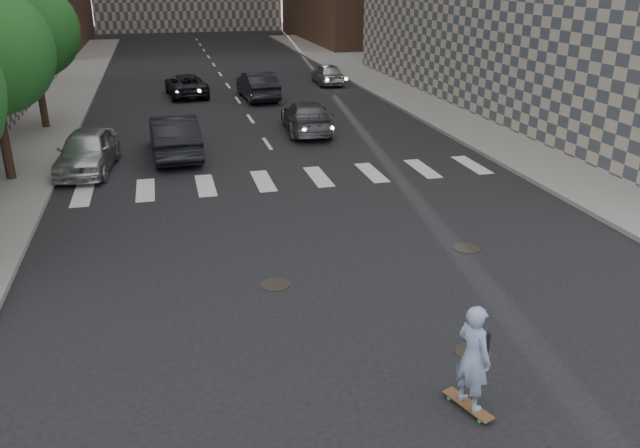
# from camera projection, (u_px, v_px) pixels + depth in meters

# --- Properties ---
(ground) EXTENTS (160.00, 160.00, 0.00)m
(ground) POSITION_uv_depth(u_px,v_px,m) (372.00, 299.00, 13.98)
(ground) COLOR black
(ground) RESTS_ON ground
(sidewalk_right) EXTENTS (13.00, 80.00, 0.15)m
(sidewalk_right) POSITION_uv_depth(u_px,v_px,m) (503.00, 100.00, 35.21)
(sidewalk_right) COLOR gray
(sidewalk_right) RESTS_ON ground
(tree_c) EXTENTS (4.20, 4.20, 6.60)m
(tree_c) POSITION_uv_depth(u_px,v_px,m) (31.00, 25.00, 27.28)
(tree_c) COLOR #382619
(tree_c) RESTS_ON sidewalk_left
(manhole_a) EXTENTS (0.70, 0.70, 0.02)m
(manhole_a) POSITION_uv_depth(u_px,v_px,m) (473.00, 352.00, 12.01)
(manhole_a) COLOR black
(manhole_a) RESTS_ON ground
(manhole_b) EXTENTS (0.70, 0.70, 0.02)m
(manhole_b) POSITION_uv_depth(u_px,v_px,m) (275.00, 285.00, 14.60)
(manhole_b) COLOR black
(manhole_b) RESTS_ON ground
(manhole_c) EXTENTS (0.70, 0.70, 0.02)m
(manhole_c) POSITION_uv_depth(u_px,v_px,m) (466.00, 248.00, 16.52)
(manhole_c) COLOR black
(manhole_c) RESTS_ON ground
(skateboarder) EXTENTS (0.64, 1.01, 1.97)m
(skateboarder) POSITION_uv_depth(u_px,v_px,m) (473.00, 357.00, 10.08)
(skateboarder) COLOR brown
(skateboarder) RESTS_ON ground
(silver_sedan) EXTENTS (2.29, 4.63, 1.52)m
(silver_sedan) POSITION_uv_depth(u_px,v_px,m) (87.00, 151.00, 22.67)
(silver_sedan) COLOR #B8BABF
(silver_sedan) RESTS_ON ground
(traffic_car_a) EXTENTS (1.99, 5.07, 1.64)m
(traffic_car_a) POSITION_uv_depth(u_px,v_px,m) (174.00, 136.00, 24.48)
(traffic_car_a) COLOR black
(traffic_car_a) RESTS_ON ground
(traffic_car_b) EXTENTS (2.33, 4.94, 1.39)m
(traffic_car_b) POSITION_uv_depth(u_px,v_px,m) (306.00, 117.00, 28.23)
(traffic_car_b) COLOR #505257
(traffic_car_b) RESTS_ON ground
(traffic_car_c) EXTENTS (2.50, 4.76, 1.28)m
(traffic_car_c) POSITION_uv_depth(u_px,v_px,m) (186.00, 85.00, 36.48)
(traffic_car_c) COLOR black
(traffic_car_c) RESTS_ON ground
(traffic_car_d) EXTENTS (1.72, 3.96, 1.33)m
(traffic_car_d) POSITION_uv_depth(u_px,v_px,m) (328.00, 74.00, 40.33)
(traffic_car_d) COLOR #A6A7AD
(traffic_car_d) RESTS_ON ground
(traffic_car_e) EXTENTS (1.94, 4.84, 1.56)m
(traffic_car_e) POSITION_uv_depth(u_px,v_px,m) (258.00, 85.00, 35.51)
(traffic_car_e) COLOR black
(traffic_car_e) RESTS_ON ground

